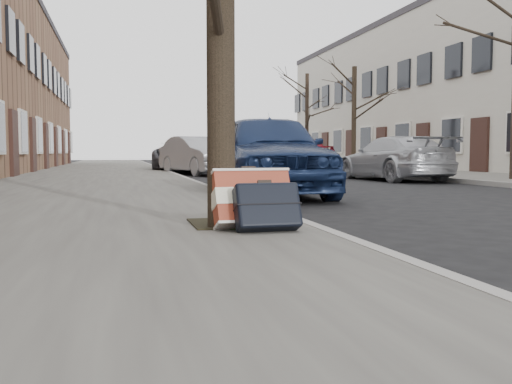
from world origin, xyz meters
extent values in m
plane|color=black|center=(0.00, 0.00, 0.00)|extent=(120.00, 120.00, 0.00)
cube|color=#65635C|center=(-3.70, 15.00, 0.06)|extent=(5.00, 70.00, 0.12)
cube|color=slate|center=(7.80, 15.00, 0.06)|extent=(4.00, 70.00, 0.12)
cube|color=black|center=(-2.00, 1.20, 0.13)|extent=(0.85, 0.85, 0.02)
cube|color=maroon|center=(-1.91, 0.79, 0.40)|extent=(0.75, 0.45, 0.56)
cube|color=black|center=(-1.82, 0.56, 0.35)|extent=(0.60, 0.36, 0.46)
imported|color=#142144|center=(-0.32, 6.27, 0.81)|extent=(2.14, 4.82, 1.61)
imported|color=#9A9CA1|center=(-0.23, 16.47, 0.71)|extent=(2.68, 4.55, 1.42)
imported|color=#36363B|center=(-0.24, 20.77, 0.73)|extent=(3.40, 5.64, 1.46)
imported|color=#A6A7AE|center=(4.81, 11.08, 0.65)|extent=(2.10, 4.56, 1.29)
imported|color=maroon|center=(4.70, 20.42, 0.78)|extent=(2.77, 4.86, 1.56)
cylinder|color=black|center=(7.20, 19.55, 2.38)|extent=(0.21, 0.21, 4.53)
cylinder|color=black|center=(7.20, 26.10, 2.66)|extent=(0.21, 0.21, 5.09)
camera|label=1|loc=(-3.12, -4.38, 0.84)|focal=40.00mm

